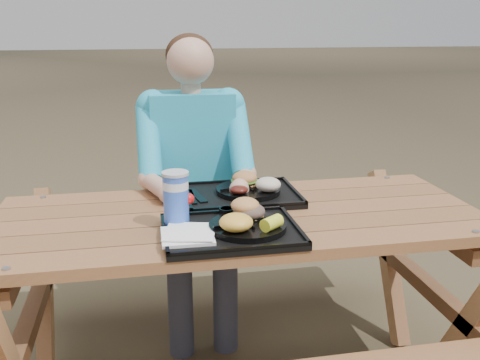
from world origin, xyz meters
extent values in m
cube|color=black|center=(-0.07, -0.20, 0.76)|extent=(0.45, 0.35, 0.02)
cube|color=black|center=(0.04, 0.17, 0.76)|extent=(0.45, 0.35, 0.02)
cylinder|color=black|center=(-0.01, -0.21, 0.78)|extent=(0.26, 0.26, 0.02)
cylinder|color=black|center=(0.07, 0.18, 0.78)|extent=(0.26, 0.26, 0.02)
cube|color=white|center=(-0.22, -0.24, 0.78)|extent=(0.17, 0.17, 0.02)
cylinder|color=blue|center=(-0.24, -0.11, 0.86)|extent=(0.09, 0.09, 0.17)
cylinder|color=black|center=(-0.06, -0.08, 0.79)|extent=(0.06, 0.06, 0.03)
cylinder|color=yellow|center=(0.00, -0.07, 0.78)|extent=(0.05, 0.05, 0.03)
ellipsoid|color=yellow|center=(-0.06, -0.26, 0.82)|extent=(0.11, 0.11, 0.06)
cube|color=black|center=(-0.14, 0.17, 0.77)|extent=(0.06, 0.18, 0.01)
ellipsoid|color=#511610|center=(0.02, 0.12, 0.81)|extent=(0.07, 0.07, 0.03)
ellipsoid|color=beige|center=(0.14, 0.13, 0.82)|extent=(0.10, 0.10, 0.06)
camera|label=1|loc=(-0.35, -1.84, 1.43)|focal=40.00mm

